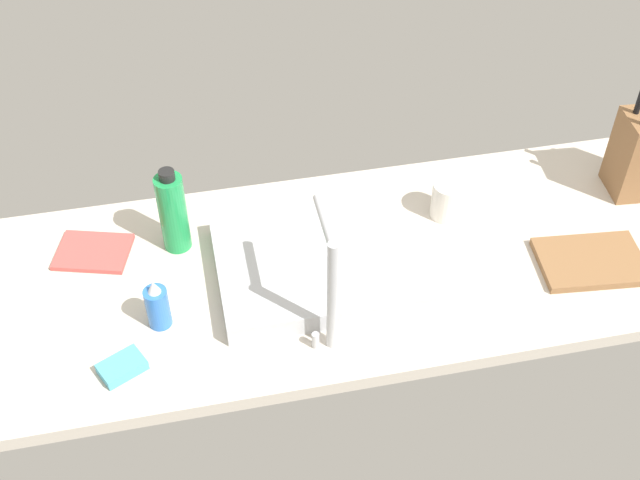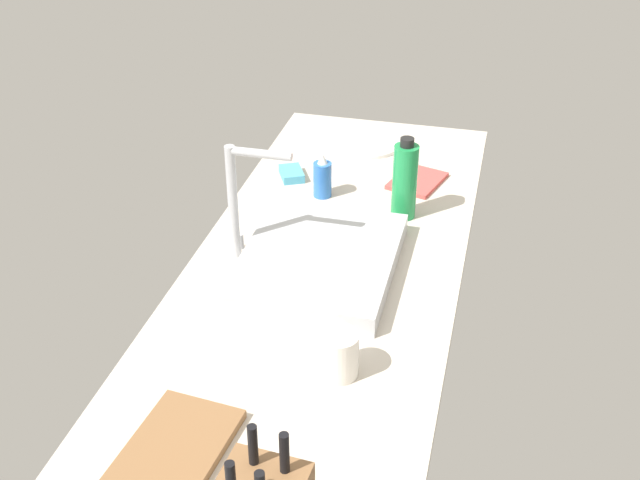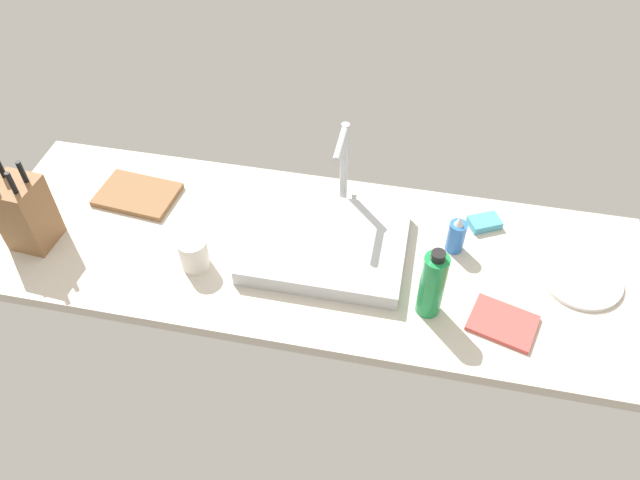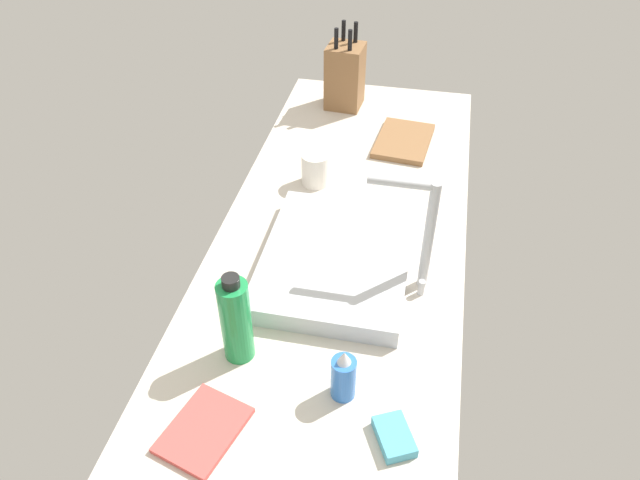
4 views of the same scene
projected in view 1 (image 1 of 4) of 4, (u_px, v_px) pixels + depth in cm
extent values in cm
cube|color=beige|center=(338.00, 271.00, 188.81)|extent=(190.33, 64.20, 3.50)
cube|color=#B7BABF|center=(317.00, 264.00, 184.44)|extent=(44.79, 35.00, 4.99)
cylinder|color=#B7BABF|center=(333.00, 297.00, 161.02)|extent=(2.40, 2.40, 29.17)
cylinder|color=#B7BABF|center=(325.00, 222.00, 156.68)|extent=(2.00, 14.53, 2.00)
cylinder|color=#B7BABF|center=(316.00, 340.00, 169.27)|extent=(1.60, 1.60, 4.00)
cube|color=brown|center=(640.00, 154.00, 199.61)|extent=(12.42, 12.71, 21.59)
cylinder|color=black|center=(640.00, 101.00, 191.23)|extent=(1.50, 1.50, 6.75)
cube|color=brown|center=(591.00, 261.00, 187.24)|extent=(25.29, 18.60, 1.80)
cylinder|color=blue|center=(158.00, 307.00, 171.86)|extent=(5.02, 5.02, 9.86)
cone|color=silver|center=(154.00, 287.00, 167.45)|extent=(2.76, 2.76, 2.80)
cylinder|color=#1E8E47|center=(173.00, 213.00, 185.43)|extent=(6.44, 6.44, 20.04)
cylinder|color=black|center=(167.00, 175.00, 177.70)|extent=(3.54, 3.54, 2.20)
cube|color=#CC4C47|center=(93.00, 252.00, 189.85)|extent=(19.31, 16.52, 1.20)
cylinder|color=silver|center=(448.00, 200.00, 196.74)|extent=(8.05, 8.05, 9.54)
cube|color=#4CA3BC|center=(122.00, 367.00, 165.38)|extent=(10.73, 9.39, 2.40)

